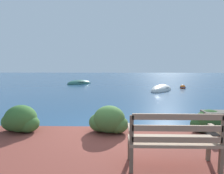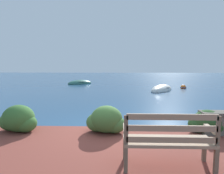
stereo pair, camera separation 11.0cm
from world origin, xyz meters
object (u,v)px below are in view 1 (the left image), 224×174
at_px(rowboat_nearest, 161,90).
at_px(mooring_buoy, 183,87).
at_px(park_bench, 174,139).
at_px(rowboat_mid, 79,83).

bearing_deg(rowboat_nearest, mooring_buoy, -24.45).
xyz_separation_m(park_bench, mooring_buoy, (4.25, 12.54, -0.63)).
bearing_deg(park_bench, mooring_buoy, 75.23).
bearing_deg(rowboat_nearest, rowboat_mid, 85.50).
relative_size(rowboat_nearest, mooring_buoy, 6.61).
distance_m(rowboat_nearest, mooring_buoy, 2.41).
bearing_deg(rowboat_mid, mooring_buoy, -59.07).
height_order(park_bench, rowboat_nearest, park_bench).
height_order(park_bench, mooring_buoy, park_bench).
bearing_deg(rowboat_mid, park_bench, -111.82).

